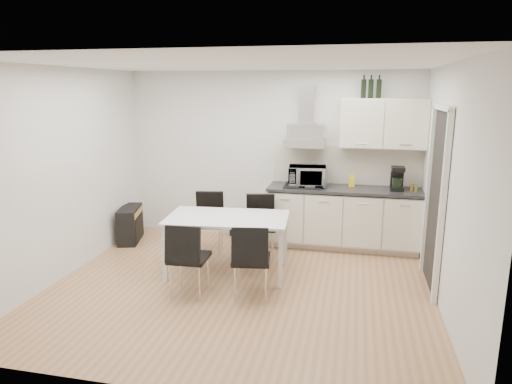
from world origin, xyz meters
TOP-DOWN VIEW (x-y plane):
  - ground at (0.00, 0.00)m, footprint 4.50×4.50m
  - wall_back at (0.00, 2.00)m, footprint 4.50×0.10m
  - wall_front at (0.00, -2.00)m, footprint 4.50×0.10m
  - wall_left at (-2.25, 0.00)m, footprint 0.10×4.00m
  - wall_right at (2.25, 0.00)m, footprint 0.10×4.00m
  - ceiling at (0.00, 0.00)m, footprint 4.50×4.50m
  - doorway at (2.21, 0.55)m, footprint 0.08×1.04m
  - kitchenette at (1.19, 1.73)m, footprint 2.22×0.64m
  - dining_table at (-0.27, 0.42)m, footprint 1.59×0.99m
  - chair_far_left at (-0.73, 1.04)m, footprint 0.52×0.57m
  - chair_far_right at (0.03, 1.04)m, footprint 0.53×0.58m
  - chair_near_left at (-0.52, -0.30)m, footprint 0.46×0.51m
  - chair_near_right at (0.19, -0.20)m, footprint 0.51×0.56m
  - guitar_amp at (-2.09, 1.30)m, footprint 0.43×0.70m
  - floor_speaker at (-0.52, 1.90)m, footprint 0.26×0.24m

SIDE VIEW (x-z plane):
  - ground at x=0.00m, z-range 0.00..0.00m
  - floor_speaker at x=-0.52m, z-range 0.00..0.34m
  - guitar_amp at x=-2.09m, z-range 0.00..0.54m
  - chair_far_left at x=-0.73m, z-range 0.00..0.88m
  - chair_far_right at x=0.03m, z-range 0.00..0.88m
  - chair_near_left at x=-0.52m, z-range 0.00..0.88m
  - chair_near_right at x=0.19m, z-range 0.00..0.88m
  - dining_table at x=-0.27m, z-range 0.30..1.05m
  - kitchenette at x=1.19m, z-range -0.43..2.09m
  - doorway at x=2.21m, z-range 0.00..2.10m
  - wall_back at x=0.00m, z-range 0.00..2.60m
  - wall_front at x=0.00m, z-range 0.00..2.60m
  - wall_left at x=-2.25m, z-range 0.00..2.60m
  - wall_right at x=2.25m, z-range 0.00..2.60m
  - ceiling at x=0.00m, z-range 2.60..2.60m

